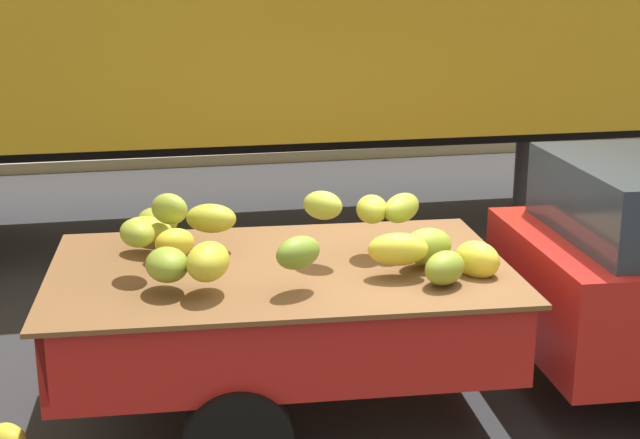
{
  "coord_description": "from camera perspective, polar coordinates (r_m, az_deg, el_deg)",
  "views": [
    {
      "loc": [
        -2.02,
        -5.48,
        3.0
      ],
      "look_at": [
        -0.81,
        0.21,
        1.34
      ],
      "focal_mm": 51.21,
      "sensor_mm": 36.0,
      "label": 1
    }
  ],
  "objects": [
    {
      "name": "pickup_truck",
      "position": [
        6.51,
        15.85,
        -3.6
      ],
      "size": [
        5.35,
        2.15,
        1.7
      ],
      "rotation": [
        0.0,
        0.0,
        -0.07
      ],
      "color": "#B21E19",
      "rests_on": "ground"
    },
    {
      "name": "curb_strip",
      "position": [
        14.33,
        -3.62,
        4.16
      ],
      "size": [
        80.0,
        0.8,
        0.16
      ],
      "primitive_type": "cube",
      "color": "gray",
      "rests_on": "ground"
    },
    {
      "name": "ground",
      "position": [
        6.57,
        7.5,
        -11.4
      ],
      "size": [
        220.0,
        220.0,
        0.0
      ],
      "primitive_type": "plane",
      "color": "#28282B"
    },
    {
      "name": "semi_trailer",
      "position": [
        10.04,
        -5.16,
        13.27
      ],
      "size": [
        12.02,
        2.72,
        3.95
      ],
      "rotation": [
        0.0,
        0.0,
        -0.01
      ],
      "color": "gold",
      "rests_on": "ground"
    }
  ]
}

